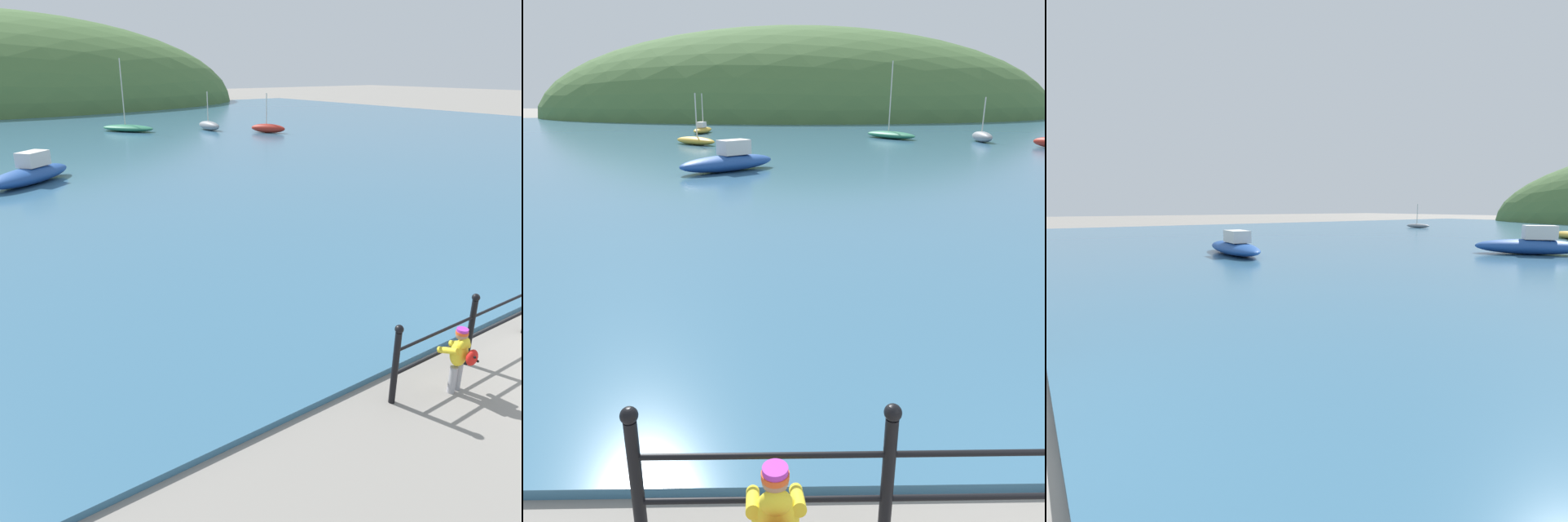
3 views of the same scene
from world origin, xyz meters
TOP-DOWN VIEW (x-y plane):
  - water at (0.00, 32.00)m, footprint 80.00×60.00m
  - child_in_coat at (-2.79, 1.15)m, footprint 0.39×0.53m
  - boat_blue_hull at (10.25, 31.12)m, footprint 0.83×2.57m
  - boat_green_fishing at (12.84, 27.35)m, footprint 1.92×2.62m
  - boat_mid_harbor at (-4.63, 19.17)m, footprint 4.17×3.74m
  - boat_white_sailboat at (5.04, 33.68)m, footprint 3.48×4.04m

SIDE VIEW (x-z plane):
  - water at x=0.00m, z-range 0.00..0.10m
  - boat_white_sailboat at x=5.04m, z-range -2.09..2.80m
  - boat_green_fishing at x=12.84m, z-range -0.91..1.74m
  - boat_blue_hull at x=10.25m, z-range -0.92..1.78m
  - boat_mid_harbor at x=-4.63m, z-range -0.11..1.09m
  - child_in_coat at x=-2.79m, z-range 0.10..1.11m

